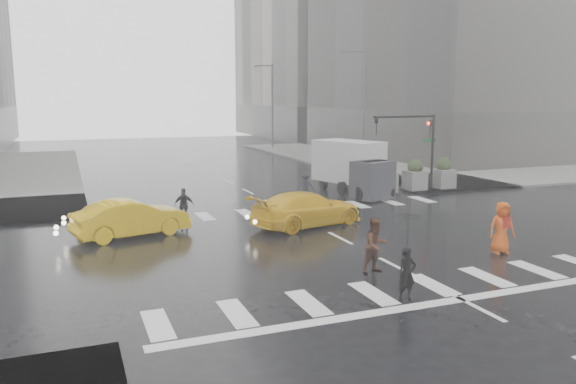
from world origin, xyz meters
name	(u,v)px	position (x,y,z in m)	size (l,w,h in m)	color
ground	(340,238)	(0.00, 0.00, 0.00)	(120.00, 120.00, 0.00)	black
sidewalk_ne	(459,165)	(19.50, 17.50, 0.07)	(35.00, 35.00, 0.15)	slate
building_ne_far	(346,22)	(29.00, 56.00, 16.27)	(26.05, 26.05, 36.00)	#AFA798
road_markings	(340,238)	(0.00, 0.00, 0.01)	(18.00, 48.00, 0.01)	silver
traffic_signal_pole	(418,137)	(9.01, 8.01, 3.22)	(4.45, 0.42, 4.50)	black
street_lamp_near	(362,105)	(10.87, 18.00, 4.95)	(2.15, 0.22, 9.00)	#59595B
street_lamp_far	(271,103)	(10.87, 38.00, 4.95)	(2.15, 0.22, 9.00)	#59595B
planter_west	(385,177)	(7.00, 8.20, 0.98)	(1.10, 1.10, 1.80)	slate
planter_mid	(415,175)	(9.00, 8.20, 0.98)	(1.10, 1.10, 1.80)	slate
planter_east	(443,174)	(11.00, 8.20, 0.98)	(1.10, 1.10, 1.80)	slate
pedestrian_black	(408,241)	(-1.44, -6.80, 1.67)	(0.97, 0.99, 2.43)	black
pedestrian_brown	(376,245)	(-0.93, -4.28, 0.87)	(0.85, 0.66, 1.75)	#472619
pedestrian_orange	(502,228)	(4.34, -4.00, 0.93)	(1.04, 0.83, 1.85)	#E25210
pedestrian_far_a	(184,205)	(-5.12, 5.14, 0.76)	(0.89, 0.54, 1.52)	black
pedestrian_far_b	(306,186)	(2.12, 8.34, 0.75)	(0.96, 0.53, 1.49)	black
taxi_front	(124,214)	(-7.70, 4.85, 0.64)	(1.50, 3.74, 1.27)	yellow
taxi_mid	(131,218)	(-7.58, 3.31, 0.74)	(1.57, 4.51, 1.49)	yellow
taxi_rear	(307,209)	(-0.35, 2.46, 0.74)	(2.08, 4.51, 1.48)	yellow
box_truck	(355,166)	(5.43, 8.96, 1.60)	(2.11, 5.63, 2.99)	silver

